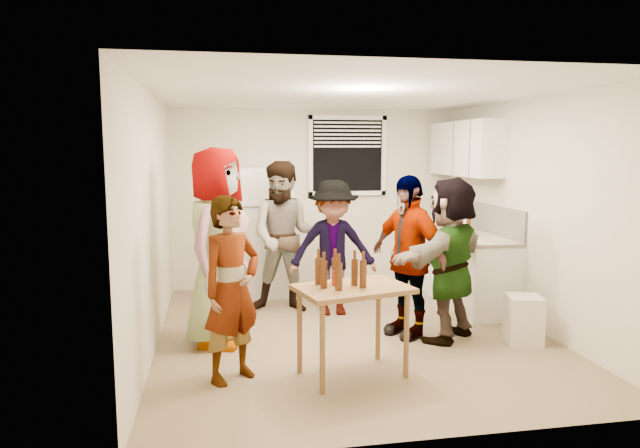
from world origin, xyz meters
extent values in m
cube|color=white|center=(-0.75, 1.88, 0.85)|extent=(0.70, 0.70, 1.70)
cube|color=white|center=(1.70, 1.15, 0.43)|extent=(0.60, 2.20, 0.86)
cube|color=beige|center=(1.70, 1.15, 0.88)|extent=(0.64, 2.22, 0.04)
cube|color=#A8A399|center=(1.99, 1.15, 1.08)|extent=(0.03, 2.20, 0.36)
cube|color=white|center=(1.83, 1.35, 1.95)|extent=(0.34, 1.60, 0.70)
cylinder|color=white|center=(1.68, 0.90, 0.90)|extent=(0.11, 0.11, 0.23)
cylinder|color=black|center=(1.75, 2.00, 0.90)|extent=(0.07, 0.07, 0.28)
cylinder|color=#47230C|center=(1.60, 0.69, 0.90)|extent=(0.06, 0.06, 0.21)
cylinder|color=#0904A5|center=(1.44, 0.48, 0.90)|extent=(0.08, 0.08, 0.11)
cube|color=gold|center=(1.92, 1.54, 0.97)|extent=(0.02, 0.16, 0.13)
cube|color=beige|center=(1.64, -0.58, 0.25)|extent=(0.40, 0.40, 0.48)
cylinder|color=#47230C|center=(-0.23, -1.04, 0.79)|extent=(0.06, 0.06, 0.23)
cylinder|color=#A72915|center=(-0.37, -1.00, 0.79)|extent=(0.09, 0.09, 0.13)
imported|color=gray|center=(-1.39, -0.02, 0.00)|extent=(2.18, 1.67, 0.62)
imported|color=#141933|center=(-1.27, -0.98, 0.00)|extent=(1.40, 1.60, 0.38)
imported|color=brown|center=(-0.58, 1.01, 0.00)|extent=(1.24, 1.95, 0.68)
imported|color=#3C3C41|center=(-0.05, 0.77, 0.00)|extent=(1.12, 1.65, 0.59)
imported|color=black|center=(0.56, -0.12, 0.00)|extent=(1.95, 1.64, 0.41)
imported|color=#BC6342|center=(0.95, -0.32, 0.00)|extent=(2.26, 2.28, 0.49)
camera|label=1|loc=(-1.37, -5.68, 1.95)|focal=32.00mm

